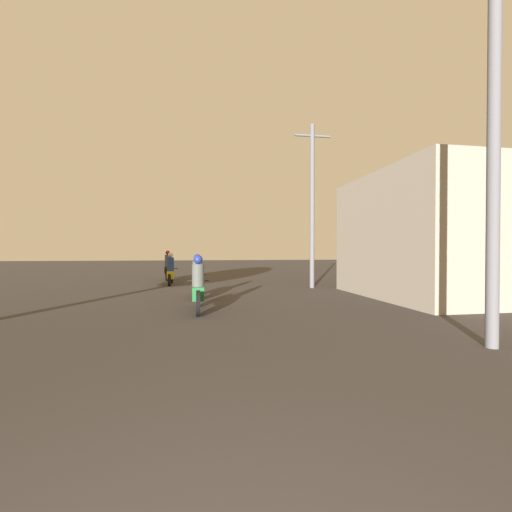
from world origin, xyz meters
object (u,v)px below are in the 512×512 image
(motorcycle_red, at_px, (197,280))
(utility_pole_far, at_px, (312,203))
(motorcycle_yellow, at_px, (171,272))
(motorcycle_black, at_px, (168,268))
(utility_pole_near, at_px, (494,96))
(building_right_near, at_px, (431,236))
(motorcycle_green, at_px, (198,289))

(motorcycle_red, bearing_deg, utility_pole_far, 28.08)
(motorcycle_yellow, height_order, motorcycle_black, motorcycle_black)
(utility_pole_near, bearing_deg, motorcycle_yellow, 117.16)
(building_right_near, xyz_separation_m, utility_pole_far, (-3.05, 3.60, 1.59))
(motorcycle_red, distance_m, utility_pole_far, 6.30)
(motorcycle_yellow, xyz_separation_m, building_right_near, (9.25, -6.10, 1.51))
(utility_pole_near, distance_m, utility_pole_far, 9.37)
(utility_pole_near, bearing_deg, motorcycle_red, 124.63)
(motorcycle_red, xyz_separation_m, building_right_near, (7.98, -1.22, 1.53))
(motorcycle_yellow, relative_size, utility_pole_far, 0.29)
(utility_pole_far, bearing_deg, motorcycle_yellow, 157.97)
(motorcycle_green, height_order, motorcycle_black, motorcycle_black)
(motorcycle_black, height_order, building_right_near, building_right_near)
(motorcycle_green, xyz_separation_m, building_right_near, (7.95, 1.44, 1.53))
(motorcycle_black, height_order, utility_pole_far, utility_pole_far)
(motorcycle_red, bearing_deg, motorcycle_black, 104.12)
(motorcycle_black, bearing_deg, motorcycle_green, -74.61)
(motorcycle_red, height_order, motorcycle_yellow, motorcycle_yellow)
(motorcycle_green, height_order, motorcycle_red, motorcycle_red)
(motorcycle_green, relative_size, motorcycle_black, 1.05)
(motorcycle_black, relative_size, utility_pole_far, 0.28)
(utility_pole_near, xyz_separation_m, utility_pole_far, (0.11, 9.36, -0.44))
(building_right_near, bearing_deg, utility_pole_far, 130.29)
(building_right_near, relative_size, utility_pole_near, 0.77)
(motorcycle_red, bearing_deg, building_right_near, -6.36)
(building_right_near, height_order, utility_pole_far, utility_pole_far)
(motorcycle_green, height_order, utility_pole_near, utility_pole_near)
(motorcycle_green, xyz_separation_m, motorcycle_red, (-0.03, 2.66, -0.00))
(building_right_near, bearing_deg, motorcycle_red, 171.31)
(motorcycle_yellow, relative_size, utility_pole_near, 0.25)
(motorcycle_black, bearing_deg, utility_pole_near, -60.09)
(motorcycle_black, xyz_separation_m, utility_pole_near, (6.46, -14.85, 3.50))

